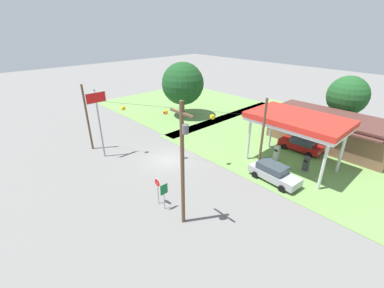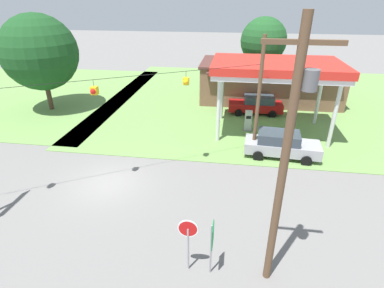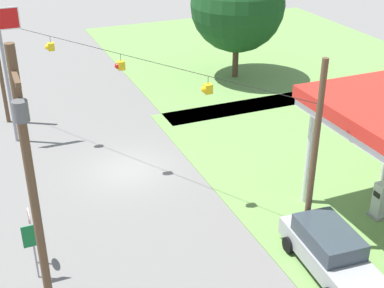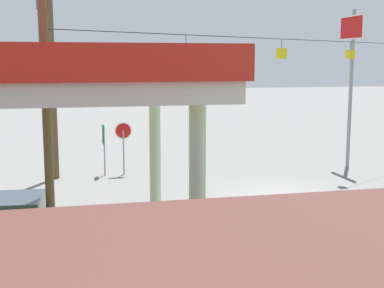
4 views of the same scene
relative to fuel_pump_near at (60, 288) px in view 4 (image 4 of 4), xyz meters
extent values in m
plane|color=slate|center=(-8.26, -8.96, -0.81)|extent=(160.00, 160.00, 0.00)
cylinder|color=silver|center=(-2.31, -2.26, 1.55)|extent=(0.28, 0.28, 4.71)
cylinder|color=silver|center=(-2.31, 2.26, 1.55)|extent=(0.28, 0.28, 4.71)
cube|color=silver|center=(0.00, 0.00, 0.10)|extent=(0.55, 0.40, 1.58)
cube|color=black|center=(0.00, -0.21, 0.41)|extent=(0.39, 0.03, 0.24)
cylinder|color=black|center=(0.71, -3.03, -0.47)|extent=(0.69, 0.27, 0.68)
cylinder|color=black|center=(0.57, -4.91, -0.47)|extent=(0.69, 0.27, 0.68)
cylinder|color=#99999E|center=(-2.66, -14.33, 0.24)|extent=(0.08, 0.08, 2.10)
cylinder|color=white|center=(-2.66, -14.33, 1.29)|extent=(0.80, 0.03, 0.80)
cylinder|color=red|center=(-2.66, -14.33, 1.29)|extent=(0.70, 0.03, 0.70)
cylinder|color=gray|center=(-13.95, -13.78, 3.10)|extent=(0.18, 0.18, 7.82)
cube|color=white|center=(-13.85, -13.78, 6.13)|extent=(0.06, 2.20, 1.15)
cube|color=red|center=(-13.85, -13.78, 6.13)|extent=(0.07, 2.08, 1.03)
cylinder|color=gray|center=(-1.77, -14.37, 0.39)|extent=(0.07, 0.07, 2.40)
cube|color=#146B33|center=(-1.72, -14.37, 1.14)|extent=(0.04, 0.70, 0.90)
cylinder|color=brown|center=(0.45, -14.23, 4.00)|extent=(0.28, 0.28, 9.63)
cylinder|color=#59595B|center=(0.80, -14.23, 7.02)|extent=(0.44, 0.44, 0.60)
cylinder|color=brown|center=(0.30, -3.96, 3.14)|extent=(0.24, 0.24, 7.90)
cylinder|color=black|center=(-8.26, -8.96, 5.35)|extent=(17.14, 10.02, 0.02)
cylinder|color=black|center=(-12.54, -11.46, 5.18)|extent=(0.02, 0.02, 0.35)
cube|color=yellow|center=(-12.54, -11.46, 4.80)|extent=(0.32, 0.32, 0.40)
sphere|color=yellow|center=(-12.54, -11.63, 4.80)|extent=(0.28, 0.28, 0.28)
cylinder|color=black|center=(-8.26, -8.96, 5.18)|extent=(0.02, 0.02, 0.35)
cube|color=yellow|center=(-8.26, -8.96, 4.80)|extent=(0.32, 0.32, 0.40)
sphere|color=red|center=(-8.26, -9.13, 4.80)|extent=(0.28, 0.28, 0.28)
cylinder|color=black|center=(-3.98, -6.46, 5.18)|extent=(0.02, 0.02, 0.35)
cube|color=yellow|center=(-3.98, -6.46, 4.80)|extent=(0.32, 0.32, 0.40)
sphere|color=yellow|center=(-3.98, -6.63, 4.80)|extent=(0.28, 0.28, 0.28)
camera|label=1|loc=(12.26, -24.29, 13.13)|focal=24.00mm
camera|label=2|loc=(-1.27, -22.82, 9.13)|focal=28.00mm
camera|label=3|loc=(14.90, -15.08, 12.82)|focal=50.00mm
camera|label=4|loc=(-0.35, 10.52, 4.56)|focal=50.00mm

